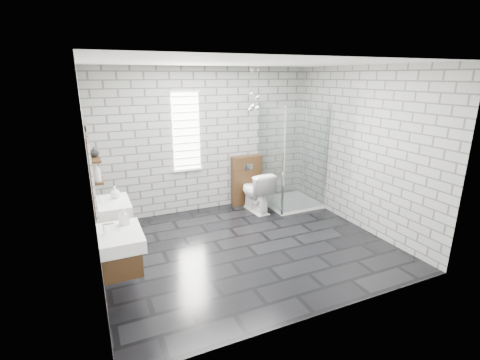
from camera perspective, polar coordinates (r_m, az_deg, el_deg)
floor at (r=5.50m, az=1.15°, el=-10.81°), size 4.20×3.60×0.02m
ceiling at (r=4.87m, az=1.34°, el=18.82°), size 4.20×3.60×0.02m
wall_back at (r=6.66m, az=-5.49°, el=6.45°), size 4.20×0.02×2.70m
wall_front at (r=3.54m, az=13.93°, el=-3.36°), size 4.20×0.02×2.70m
wall_left at (r=4.56m, az=-23.50°, el=0.25°), size 0.02×3.60×2.70m
wall_right at (r=6.20m, az=19.21°, el=4.82°), size 0.02×3.60×2.70m
vanity_left at (r=4.22m, az=-19.56°, el=-9.25°), size 0.47×0.70×1.57m
vanity_right at (r=5.21m, az=-20.67°, el=-4.33°), size 0.47×0.70×1.57m
shelf_lower at (r=4.52m, az=-22.43°, el=-0.15°), size 0.14×0.30×0.03m
shelf_upper at (r=4.45m, az=-22.80°, el=3.05°), size 0.14×0.30×0.03m
window at (r=6.48m, az=-8.84°, el=7.84°), size 0.56×0.05×1.48m
cistern_panel at (r=7.04m, az=1.02°, el=-0.02°), size 0.60×0.20×1.00m
flush_plate at (r=6.87m, az=1.40°, el=2.15°), size 0.18×0.01×0.12m
shower_enclosure at (r=6.94m, az=8.22°, el=-0.41°), size 1.00×1.00×2.03m
pendant_cluster at (r=6.46m, az=2.29°, el=12.63°), size 0.28×0.29×0.80m
toilet at (r=6.69m, az=2.64°, el=-1.88°), size 0.50×0.81×0.79m
soap_bottle_a at (r=4.31m, az=-18.54°, el=-5.69°), size 0.12×0.12×0.21m
soap_bottle_b at (r=5.27m, az=-19.84°, el=-1.89°), size 0.18×0.18×0.18m
soap_bottle_c at (r=4.39m, az=-22.42°, el=1.11°), size 0.10×0.10×0.22m
vase at (r=4.54m, az=-22.83°, el=4.26°), size 0.12×0.12×0.12m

